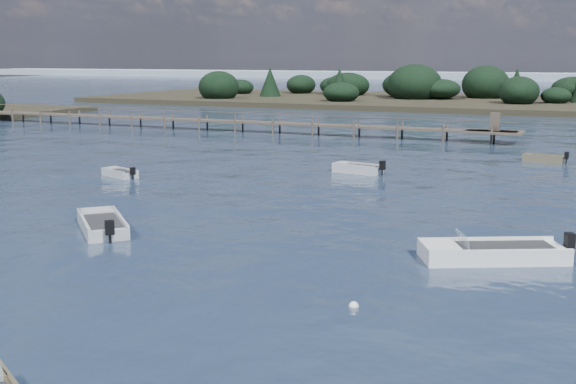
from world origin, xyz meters
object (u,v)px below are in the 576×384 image
at_px(tender_far_white, 358,170).
at_px(dinghy_mid_white_a, 492,255).
at_px(jetty, 239,122).
at_px(tender_far_grey, 120,174).
at_px(dinghy_mid_grey, 102,226).
at_px(tender_far_grey_b, 543,160).

xyz_separation_m(tender_far_white, dinghy_mid_white_a, (11.29, -17.85, 0.00)).
xyz_separation_m(dinghy_mid_white_a, jetty, (-31.15, 38.82, 0.81)).
xyz_separation_m(tender_far_white, tender_far_grey, (-13.59, -7.58, -0.04)).
relative_size(tender_far_white, dinghy_mid_grey, 0.83).
distance_m(tender_far_grey, dinghy_mid_grey, 14.85).
distance_m(dinghy_mid_white_a, tender_far_grey, 26.92).
bearing_deg(dinghy_mid_grey, tender_far_grey, 123.70).
relative_size(dinghy_mid_white_a, tender_far_grey, 1.86).
relative_size(dinghy_mid_white_a, tender_far_grey_b, 1.78).
bearing_deg(jetty, tender_far_grey, -77.61).
height_order(dinghy_mid_white_a, tender_far_grey, dinghy_mid_white_a).
xyz_separation_m(dinghy_mid_white_a, tender_far_grey_b, (-0.39, 28.28, -0.02)).
height_order(dinghy_mid_white_a, dinghy_mid_grey, dinghy_mid_white_a).
distance_m(tender_far_white, dinghy_mid_white_a, 21.12).
relative_size(tender_far_grey, jetty, 0.05).
bearing_deg(jetty, dinghy_mid_white_a, -51.25).
height_order(dinghy_mid_white_a, tender_far_grey_b, dinghy_mid_white_a).
distance_m(dinghy_mid_grey, tender_far_grey_b, 34.45).
height_order(tender_far_grey, dinghy_mid_grey, dinghy_mid_grey).
height_order(tender_far_white, jetty, jetty).
bearing_deg(tender_far_grey_b, tender_far_grey, -143.65).
distance_m(dinghy_mid_grey, jetty, 43.42).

